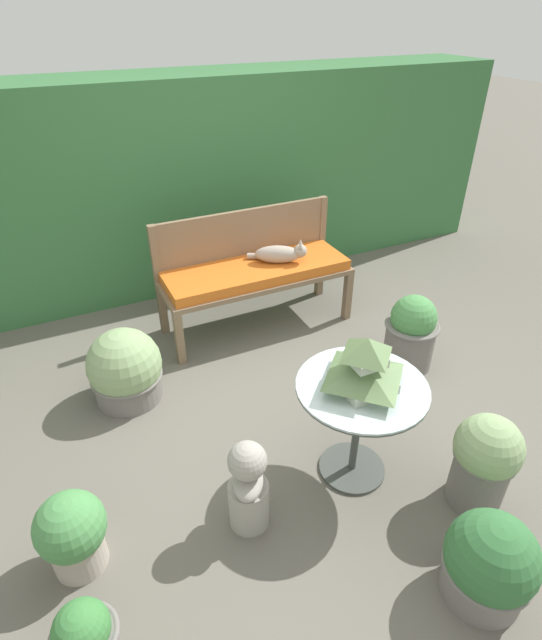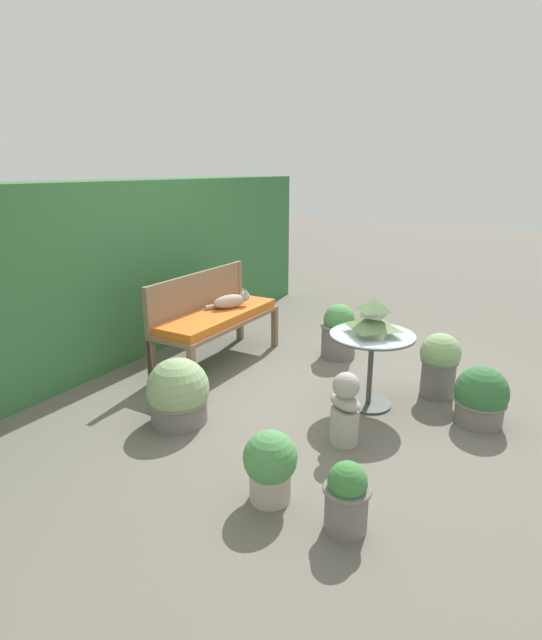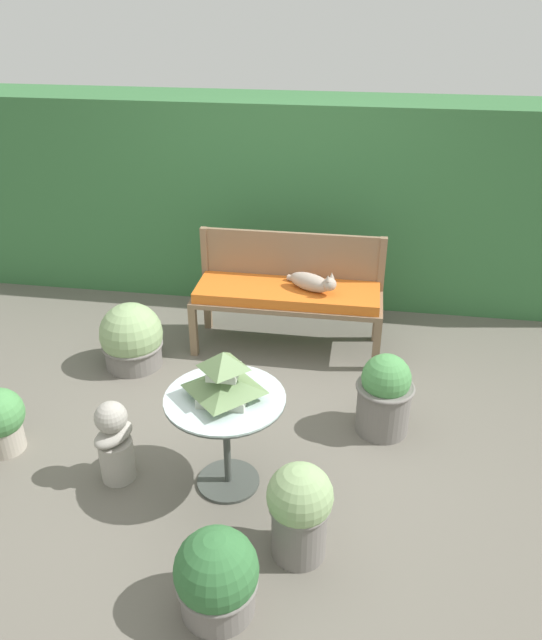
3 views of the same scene
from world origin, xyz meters
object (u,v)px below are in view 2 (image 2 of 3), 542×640
at_px(pagoda_birdhouse, 373,319).
at_px(potted_plant_table_far, 481,398).
at_px(cat, 231,301).
at_px(patio_table, 371,349).
at_px(potted_plant_bench_left, 270,465).
at_px(potted_plant_bench_right, 178,394).
at_px(potted_plant_path_edge, 339,331).
at_px(garden_bust, 345,409).
at_px(garden_bench, 219,319).
at_px(potted_plant_hedge_corner, 347,496).
at_px(potted_plant_table_near, 439,363).

xyz_separation_m(pagoda_birdhouse, potted_plant_table_far, (0.14, -0.88, -0.56)).
relative_size(cat, patio_table, 0.60).
xyz_separation_m(cat, potted_plant_bench_left, (-1.88, -1.58, -0.40)).
height_order(potted_plant_bench_right, potted_plant_bench_left, potted_plant_bench_right).
xyz_separation_m(pagoda_birdhouse, potted_plant_path_edge, (0.94, 0.69, -0.49)).
height_order(garden_bust, potted_plant_bench_left, garden_bust).
bearing_deg(patio_table, potted_plant_path_edge, 36.05).
bearing_deg(potted_plant_bench_left, cat, 40.01).
bearing_deg(potted_plant_path_edge, patio_table, -143.95).
relative_size(garden_bust, potted_plant_bench_right, 1.05).
distance_m(garden_bench, potted_plant_hedge_corner, 2.72).
bearing_deg(potted_plant_bench_left, pagoda_birdhouse, -3.14).
xyz_separation_m(potted_plant_path_edge, potted_plant_table_far, (-0.80, -1.56, -0.07)).
xyz_separation_m(cat, garden_bust, (-1.04, -1.72, -0.36)).
height_order(patio_table, garden_bust, patio_table).
height_order(potted_plant_bench_left, potted_plant_hedge_corner, potted_plant_bench_left).
height_order(potted_plant_bench_left, potted_plant_table_far, potted_plant_table_far).
xyz_separation_m(potted_plant_bench_left, potted_plant_path_edge, (2.48, 0.60, 0.05)).
bearing_deg(potted_plant_table_far, cat, 85.44).
height_order(patio_table, potted_plant_hedge_corner, patio_table).
xyz_separation_m(garden_bust, potted_plant_table_near, (1.19, -0.41, 0.04)).
bearing_deg(garden_bench, potted_plant_bench_right, -158.75).
xyz_separation_m(patio_table, garden_bust, (-0.69, -0.06, -0.24)).
relative_size(cat, potted_plant_hedge_corner, 1.01).
distance_m(potted_plant_path_edge, potted_plant_table_near, 1.24).
height_order(potted_plant_bench_right, potted_plant_path_edge, potted_plant_path_edge).
relative_size(garden_bench, pagoda_birdhouse, 4.17).
xyz_separation_m(garden_bench, potted_plant_bench_right, (-1.19, -0.46, -0.24)).
distance_m(garden_bench, potted_plant_table_far, 2.58).
height_order(garden_bust, potted_plant_hedge_corner, garden_bust).
distance_m(garden_bench, patio_table, 1.69).
xyz_separation_m(garden_bench, cat, (0.20, -0.02, 0.16)).
bearing_deg(potted_plant_table_near, potted_plant_bench_left, 164.83).
bearing_deg(potted_plant_bench_left, garden_bust, -9.45).
distance_m(potted_plant_bench_left, potted_plant_table_far, 1.94).
relative_size(garden_bench, cat, 3.64).
relative_size(potted_plant_bench_left, potted_plant_path_edge, 0.78).
height_order(garden_bust, potted_plant_table_far, garden_bust).
relative_size(pagoda_birdhouse, potted_plant_path_edge, 0.63).
height_order(garden_bench, patio_table, patio_table).
bearing_deg(cat, garden_bench, -160.07).
bearing_deg(cat, potted_plant_table_far, -68.04).
bearing_deg(potted_plant_bench_right, potted_plant_path_edge, -15.09).
bearing_deg(cat, potted_plant_hedge_corner, -105.76).
bearing_deg(garden_bench, patio_table, -94.77).
bearing_deg(potted_plant_table_far, potted_plant_bench_left, 150.28).
distance_m(potted_plant_path_edge, potted_plant_hedge_corner, 2.73).
bearing_deg(potted_plant_bench_right, garden_bust, -74.22).
relative_size(pagoda_birdhouse, potted_plant_hedge_corner, 0.88).
xyz_separation_m(patio_table, potted_plant_path_edge, (0.94, 0.69, -0.22)).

